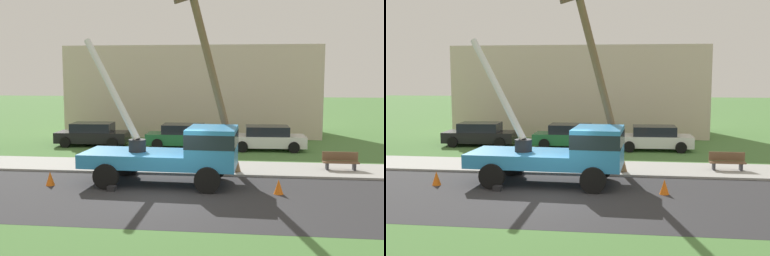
% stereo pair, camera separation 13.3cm
% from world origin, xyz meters
% --- Properties ---
extents(ground_plane, '(120.00, 120.00, 0.00)m').
position_xyz_m(ground_plane, '(0.00, 12.00, 0.00)').
color(ground_plane, '#477538').
extents(road_asphalt, '(80.00, 7.17, 0.01)m').
position_xyz_m(road_asphalt, '(0.00, 0.00, 0.00)').
color(road_asphalt, '#2B2B2D').
rests_on(road_asphalt, ground).
extents(sidewalk_strip, '(80.00, 3.11, 0.10)m').
position_xyz_m(sidewalk_strip, '(0.00, 5.14, 0.05)').
color(sidewalk_strip, '#9E9E99').
rests_on(sidewalk_strip, ground).
extents(utility_truck, '(6.75, 3.21, 5.98)m').
position_xyz_m(utility_truck, '(0.19, 1.97, 1.41)').
color(utility_truck, '#2D84C6').
rests_on(utility_truck, ground).
extents(leaning_utility_pole, '(2.74, 2.63, 8.63)m').
position_xyz_m(leaning_utility_pole, '(1.39, 3.21, 4.42)').
color(leaning_utility_pole, brown).
rests_on(leaning_utility_pole, ground).
extents(traffic_cone_ahead, '(0.36, 0.36, 0.56)m').
position_xyz_m(traffic_cone_ahead, '(4.04, 0.87, 0.28)').
color(traffic_cone_ahead, orange).
rests_on(traffic_cone_ahead, ground).
extents(traffic_cone_behind, '(0.36, 0.36, 0.56)m').
position_xyz_m(traffic_cone_behind, '(-4.97, 1.16, 0.28)').
color(traffic_cone_behind, orange).
rests_on(traffic_cone_behind, ground).
extents(parked_sedan_black, '(4.48, 2.15, 1.42)m').
position_xyz_m(parked_sedan_black, '(-6.66, 11.29, 0.71)').
color(parked_sedan_black, black).
rests_on(parked_sedan_black, ground).
extents(parked_sedan_green, '(4.43, 2.07, 1.42)m').
position_xyz_m(parked_sedan_green, '(-0.95, 11.19, 0.71)').
color(parked_sedan_green, '#1E6638').
rests_on(parked_sedan_green, ground).
extents(parked_sedan_white, '(4.44, 2.09, 1.42)m').
position_xyz_m(parked_sedan_white, '(4.03, 10.84, 0.71)').
color(parked_sedan_white, silver).
rests_on(parked_sedan_white, ground).
extents(park_bench, '(1.60, 0.45, 0.90)m').
position_xyz_m(park_bench, '(7.11, 5.21, 0.46)').
color(park_bench, brown).
rests_on(park_bench, ground).
extents(lowrise_building_backdrop, '(18.00, 6.00, 6.40)m').
position_xyz_m(lowrise_building_backdrop, '(-1.10, 18.24, 3.20)').
color(lowrise_building_backdrop, beige).
rests_on(lowrise_building_backdrop, ground).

